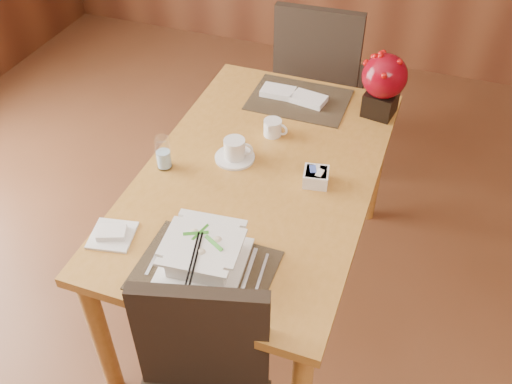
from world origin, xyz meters
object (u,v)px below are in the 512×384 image
(dining_table, at_px, (260,189))
(far_chair, at_px, (319,76))
(water_glass, at_px, (163,153))
(creamer_jug, at_px, (273,128))
(coffee_cup, at_px, (235,151))
(bread_plate, at_px, (112,235))
(sugar_caddy, at_px, (316,177))
(soup_setting, at_px, (203,253))
(berry_decor, at_px, (384,82))

(dining_table, xyz_separation_m, far_chair, (-0.03, 1.09, -0.08))
(water_glass, relative_size, creamer_jug, 1.41)
(coffee_cup, xyz_separation_m, bread_plate, (-0.25, -0.56, -0.04))
(water_glass, height_order, creamer_jug, water_glass)
(coffee_cup, distance_m, bread_plate, 0.61)
(creamer_jug, height_order, sugar_caddy, creamer_jug)
(water_glass, xyz_separation_m, sugar_caddy, (0.60, 0.11, -0.04))
(soup_setting, relative_size, water_glass, 2.13)
(coffee_cup, xyz_separation_m, creamer_jug, (0.09, 0.21, -0.00))
(sugar_caddy, bearing_deg, soup_setting, -114.42)
(dining_table, bearing_deg, sugar_caddy, 1.61)
(bread_plate, bearing_deg, coffee_cup, 66.14)
(water_glass, height_order, sugar_caddy, water_glass)
(soup_setting, bearing_deg, coffee_cup, 95.54)
(soup_setting, xyz_separation_m, bread_plate, (-0.36, 0.01, -0.05))
(far_chair, bearing_deg, dining_table, 89.16)
(dining_table, xyz_separation_m, bread_plate, (-0.37, -0.52, 0.10))
(soup_setting, bearing_deg, dining_table, 83.01)
(water_glass, height_order, bread_plate, water_glass)
(soup_setting, height_order, bread_plate, soup_setting)
(bread_plate, distance_m, far_chair, 1.65)
(sugar_caddy, bearing_deg, coffee_cup, 174.35)
(bread_plate, bearing_deg, water_glass, 90.00)
(creamer_jug, distance_m, sugar_caddy, 0.36)
(dining_table, bearing_deg, creamer_jug, 97.08)
(dining_table, xyz_separation_m, creamer_jug, (-0.03, 0.25, 0.13))
(bread_plate, height_order, far_chair, far_chair)
(far_chair, bearing_deg, coffee_cup, 82.44)
(creamer_jug, relative_size, far_chair, 0.10)
(coffee_cup, xyz_separation_m, sugar_caddy, (0.35, -0.03, -0.01))
(dining_table, xyz_separation_m, coffee_cup, (-0.12, 0.04, 0.14))
(berry_decor, bearing_deg, dining_table, -123.17)
(dining_table, height_order, water_glass, water_glass)
(water_glass, xyz_separation_m, berry_decor, (0.74, 0.67, 0.09))
(sugar_caddy, height_order, far_chair, far_chair)
(coffee_cup, height_order, bread_plate, coffee_cup)
(coffee_cup, bearing_deg, berry_decor, 46.74)
(bread_plate, bearing_deg, sugar_caddy, 41.12)
(soup_setting, height_order, far_chair, far_chair)
(water_glass, height_order, berry_decor, berry_decor)
(dining_table, height_order, creamer_jug, creamer_jug)
(sugar_caddy, distance_m, bread_plate, 0.79)
(soup_setting, relative_size, bread_plate, 2.03)
(dining_table, bearing_deg, bread_plate, -125.68)
(far_chair, bearing_deg, sugar_caddy, 101.00)
(far_chair, bearing_deg, bread_plate, 75.53)
(coffee_cup, height_order, water_glass, water_glass)
(dining_table, bearing_deg, far_chair, 91.73)
(creamer_jug, relative_size, sugar_caddy, 1.05)
(berry_decor, bearing_deg, water_glass, -137.84)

